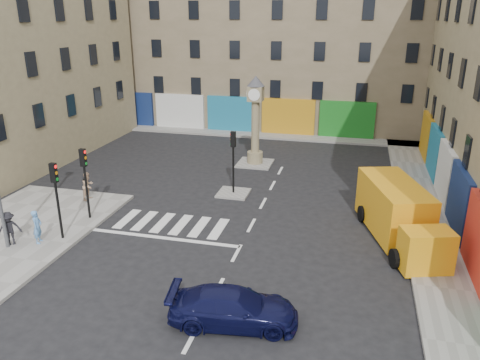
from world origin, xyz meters
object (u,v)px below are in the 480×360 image
at_px(navy_sedan, 233,308).
at_px(pedestrian_tan, 88,186).
at_px(clock_pillar, 255,115).
at_px(traffic_light_left_far, 85,172).
at_px(yellow_van, 398,214).
at_px(pedestrian_dark, 9,228).
at_px(traffic_light_island, 233,152).
at_px(pedestrian_blue, 37,227).
at_px(traffic_light_left_near, 56,189).

height_order(navy_sedan, pedestrian_tan, pedestrian_tan).
bearing_deg(clock_pillar, traffic_light_left_far, -118.94).
height_order(traffic_light_left_far, yellow_van, traffic_light_left_far).
relative_size(pedestrian_tan, pedestrian_dark, 1.01).
height_order(navy_sedan, pedestrian_dark, pedestrian_dark).
xyz_separation_m(traffic_light_island, pedestrian_blue, (-7.07, -8.47, -1.65)).
height_order(traffic_light_left_far, pedestrian_tan, traffic_light_left_far).
bearing_deg(pedestrian_tan, pedestrian_blue, -166.85).
bearing_deg(clock_pillar, traffic_light_left_near, -114.55).
relative_size(traffic_light_left_near, clock_pillar, 0.61).
distance_m(traffic_light_left_far, traffic_light_island, 8.30).
distance_m(navy_sedan, pedestrian_dark, 11.72).
bearing_deg(yellow_van, navy_sedan, -142.59).
bearing_deg(pedestrian_dark, yellow_van, -21.69).
bearing_deg(traffic_light_left_far, navy_sedan, -34.56).
relative_size(traffic_light_left_far, clock_pillar, 0.61).
xyz_separation_m(clock_pillar, pedestrian_tan, (-7.69, -9.13, -2.59)).
distance_m(clock_pillar, pedestrian_blue, 16.31).
distance_m(traffic_light_island, yellow_van, 9.84).
distance_m(clock_pillar, pedestrian_tan, 12.21).
height_order(traffic_light_left_near, pedestrian_blue, traffic_light_left_near).
bearing_deg(yellow_van, clock_pillar, 115.93).
relative_size(clock_pillar, pedestrian_dark, 3.81).
bearing_deg(traffic_light_left_near, clock_pillar, 65.45).
bearing_deg(traffic_light_island, pedestrian_dark, -132.45).
distance_m(traffic_light_island, pedestrian_dark, 12.24).
relative_size(traffic_light_island, navy_sedan, 0.83).
bearing_deg(navy_sedan, yellow_van, -44.21).
height_order(traffic_light_left_far, navy_sedan, traffic_light_left_far).
xyz_separation_m(pedestrian_blue, pedestrian_tan, (-0.62, 5.33, 0.01)).
bearing_deg(traffic_light_island, traffic_light_left_near, -128.93).
bearing_deg(traffic_light_left_near, navy_sedan, -23.49).
distance_m(clock_pillar, navy_sedan, 18.41).
bearing_deg(navy_sedan, traffic_light_left_near, 57.90).
xyz_separation_m(traffic_light_left_far, pedestrian_tan, (-1.39, 2.27, -1.66)).
bearing_deg(pedestrian_dark, pedestrian_tan, 46.49).
distance_m(traffic_light_left_near, traffic_light_island, 10.03).
height_order(traffic_light_left_near, pedestrian_tan, traffic_light_left_near).
relative_size(yellow_van, pedestrian_tan, 4.52).
bearing_deg(pedestrian_blue, clock_pillar, -40.57).
distance_m(traffic_light_island, navy_sedan, 12.47).
bearing_deg(clock_pillar, yellow_van, -47.07).
relative_size(traffic_light_island, pedestrian_tan, 2.29).
xyz_separation_m(pedestrian_blue, pedestrian_dark, (-1.11, -0.48, 0.00)).
bearing_deg(pedestrian_dark, traffic_light_left_near, -7.33).
distance_m(traffic_light_left_far, yellow_van, 15.47).
distance_m(navy_sedan, yellow_van, 10.11).
xyz_separation_m(traffic_light_left_far, clock_pillar, (6.30, 11.40, 0.93)).
relative_size(yellow_van, pedestrian_dark, 4.56).
relative_size(navy_sedan, pedestrian_dark, 2.79).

